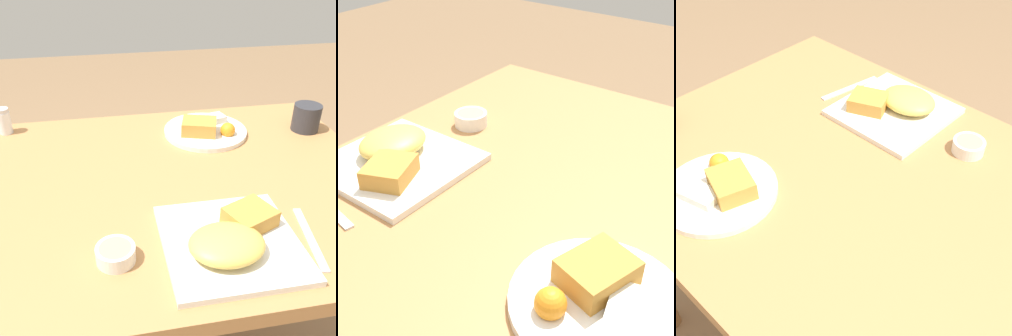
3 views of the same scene
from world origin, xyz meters
The scene contains 7 objects.
dining_table centered at (0.00, 0.00, 0.68)m, with size 1.08×0.83×0.77m.
plate_square_near centered at (0.06, -0.26, 0.79)m, with size 0.26×0.26×0.06m.
plate_oval_far centered at (0.14, 0.23, 0.78)m, with size 0.25×0.25×0.05m.
sauce_ramekin centered at (-0.16, -0.25, 0.79)m, with size 0.08×0.08×0.03m.
salt_shaker centered at (-0.45, 0.35, 0.80)m, with size 0.04×0.04×0.08m.
butter_knife centered at (0.23, -0.26, 0.77)m, with size 0.05×0.19×0.00m.
coffee_mug centered at (0.45, 0.21, 0.81)m, with size 0.08×0.08×0.08m.
Camera 1 is at (-0.16, -0.80, 1.31)m, focal length 42.00 mm.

